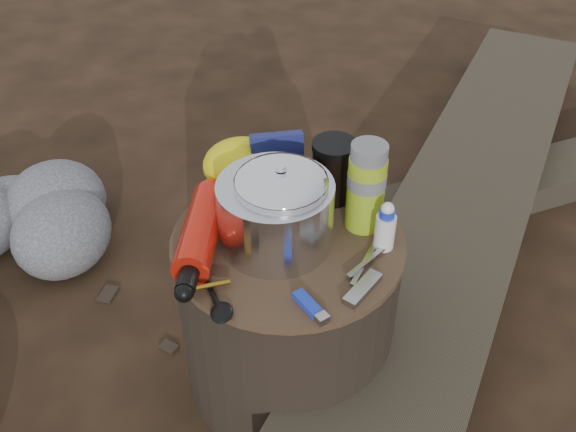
{
  "coord_description": "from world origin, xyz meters",
  "views": [
    {
      "loc": [
        -0.01,
        -0.95,
        1.26
      ],
      "look_at": [
        0.0,
        0.0,
        0.48
      ],
      "focal_mm": 40.25,
      "sensor_mm": 36.0,
      "label": 1
    }
  ],
  "objects_px": {
    "fuel_bottle": "(201,232)",
    "travel_mug": "(333,171)",
    "log_main": "(470,195)",
    "camping_pot": "(281,206)",
    "stump": "(288,312)",
    "thermos": "(366,187)"
  },
  "relations": [
    {
      "from": "thermos",
      "to": "travel_mug",
      "type": "xyz_separation_m",
      "value": [
        -0.06,
        0.09,
        -0.03
      ]
    },
    {
      "from": "camping_pot",
      "to": "fuel_bottle",
      "type": "height_order",
      "value": "camping_pot"
    },
    {
      "from": "thermos",
      "to": "camping_pot",
      "type": "bearing_deg",
      "value": -163.45
    },
    {
      "from": "thermos",
      "to": "stump",
      "type": "bearing_deg",
      "value": -163.52
    },
    {
      "from": "fuel_bottle",
      "to": "camping_pot",
      "type": "bearing_deg",
      "value": 9.56
    },
    {
      "from": "log_main",
      "to": "fuel_bottle",
      "type": "height_order",
      "value": "fuel_bottle"
    },
    {
      "from": "log_main",
      "to": "stump",
      "type": "bearing_deg",
      "value": -107.77
    },
    {
      "from": "camping_pot",
      "to": "travel_mug",
      "type": "height_order",
      "value": "camping_pot"
    },
    {
      "from": "stump",
      "to": "travel_mug",
      "type": "xyz_separation_m",
      "value": [
        0.1,
        0.14,
        0.28
      ]
    },
    {
      "from": "stump",
      "to": "camping_pot",
      "type": "bearing_deg",
      "value": -162.66
    },
    {
      "from": "log_main",
      "to": "travel_mug",
      "type": "height_order",
      "value": "travel_mug"
    },
    {
      "from": "stump",
      "to": "camping_pot",
      "type": "relative_size",
      "value": 2.68
    },
    {
      "from": "stump",
      "to": "log_main",
      "type": "xyz_separation_m",
      "value": [
        0.55,
        0.57,
        -0.12
      ]
    },
    {
      "from": "stump",
      "to": "camping_pot",
      "type": "height_order",
      "value": "camping_pot"
    },
    {
      "from": "fuel_bottle",
      "to": "stump",
      "type": "bearing_deg",
      "value": 10.58
    },
    {
      "from": "log_main",
      "to": "camping_pot",
      "type": "relative_size",
      "value": 12.2
    },
    {
      "from": "fuel_bottle",
      "to": "travel_mug",
      "type": "relative_size",
      "value": 2.22
    },
    {
      "from": "thermos",
      "to": "travel_mug",
      "type": "relative_size",
      "value": 1.41
    },
    {
      "from": "log_main",
      "to": "camping_pot",
      "type": "bearing_deg",
      "value": -108.23
    },
    {
      "from": "thermos",
      "to": "travel_mug",
      "type": "distance_m",
      "value": 0.11
    },
    {
      "from": "travel_mug",
      "to": "log_main",
      "type": "bearing_deg",
      "value": 43.42
    },
    {
      "from": "log_main",
      "to": "travel_mug",
      "type": "xyz_separation_m",
      "value": [
        -0.46,
        -0.43,
        0.4
      ]
    }
  ]
}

